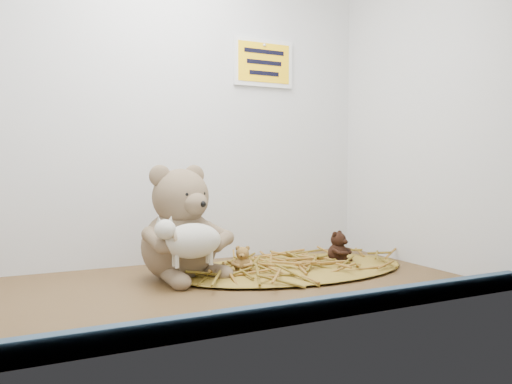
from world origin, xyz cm
name	(u,v)px	position (x,y,z in cm)	size (l,w,h in cm)	color
alcove_shell	(184,79)	(0.00, 9.00, 45.00)	(120.40, 60.20, 90.40)	#3D2C15
front_rail	(259,317)	(0.00, -28.80, 1.80)	(119.28, 2.20, 3.60)	#334F62
straw_bed	(293,268)	(26.82, 6.89, 0.59)	(60.65, 35.22, 1.17)	brown
main_teddy	(179,222)	(-0.81, 10.63, 13.01)	(20.98, 22.14, 26.01)	#846751
toy_lamb	(193,241)	(-0.81, 1.31, 9.92)	(16.23, 9.90, 10.48)	silver
mini_teddy_tan	(243,258)	(13.05, 6.31, 4.31)	(5.06, 5.34, 6.28)	olive
mini_teddy_brown	(338,245)	(40.59, 7.47, 5.20)	(6.49, 6.85, 8.05)	black
wall_sign	(263,63)	(30.00, 29.40, 55.00)	(16.00, 1.20, 11.00)	yellow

